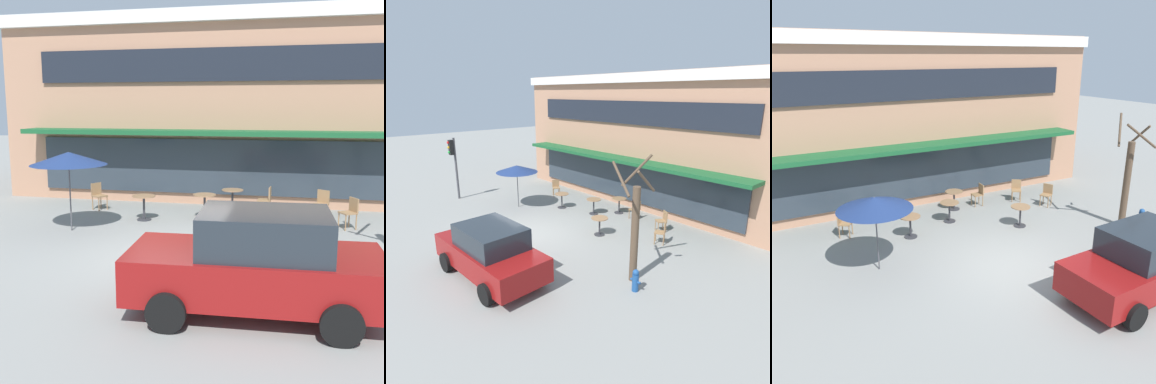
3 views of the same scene
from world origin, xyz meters
The scene contains 14 objects.
ground_plane centered at (0.00, 0.00, 0.00)m, with size 80.00×80.00×0.00m, color gray.
building_facade centered at (0.00, 9.96, 3.33)m, with size 16.01×9.10×6.66m.
cafe_table_near_wall centered at (-0.01, 3.85, 0.52)m, with size 0.70×0.70×0.76m.
cafe_table_streetside centered at (0.71, 4.89, 0.52)m, with size 0.70×0.70×0.76m.
cafe_table_by_tree centered at (-1.78, 3.27, 0.52)m, with size 0.70×0.70×0.76m.
cafe_table_mid_patio centered at (2.02, 2.26, 0.52)m, with size 0.70×0.70×0.76m.
patio_umbrella_green_folded centered at (-3.38, 1.66, 2.02)m, with size 2.10×2.10×2.20m.
cafe_chair_0 centered at (3.50, 4.57, 0.53)m, with size 0.55×0.55×0.89m.
cafe_chair_1 centered at (-3.75, 4.41, 0.53)m, with size 0.55×0.55×0.89m.
cafe_chair_2 centered at (1.81, 4.82, 0.53)m, with size 0.42×0.42×0.89m.
cafe_chair_3 centered at (4.24, 3.49, 0.53)m, with size 0.54×0.54×0.89m.
parked_sedan centered at (2.13, -2.73, 0.88)m, with size 4.28×2.17×1.76m.
street_tree centered at (5.26, 0.53, 1.75)m, with size 1.15×1.40×3.98m.
fire_hydrant centered at (5.73, 0.10, 0.35)m, with size 0.36×0.20×0.71m.
Camera 3 is at (-6.22, -8.61, 5.84)m, focal length 38.00 mm.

